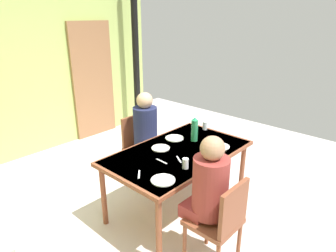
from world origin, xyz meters
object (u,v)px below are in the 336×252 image
dining_table (178,156)px  water_bottle_green_near (195,130)px  chair_far_diner (139,144)px  person_far_diner (146,127)px  person_near_diner (209,185)px  chair_near_diner (221,221)px

dining_table → water_bottle_green_near: 0.40m
chair_far_diner → person_far_diner: bearing=90.0°
dining_table → chair_far_diner: chair_far_diner is taller
chair_far_diner → person_near_diner: bearing=68.6°
person_near_diner → person_far_diner: same height
chair_near_diner → person_near_diner: 0.31m
dining_table → water_bottle_green_near: water_bottle_green_near is taller
water_bottle_green_near → chair_near_diner: bearing=-130.9°
chair_near_diner → person_near_diner: (0.00, 0.14, 0.28)m
dining_table → water_bottle_green_near: (0.34, 0.05, 0.20)m
chair_near_diner → chair_far_diner: same height
water_bottle_green_near → person_far_diner: bearing=104.5°
dining_table → chair_near_diner: 0.93m
chair_far_diner → water_bottle_green_near: bearing=102.0°
dining_table → chair_near_diner: size_ratio=1.81×
dining_table → person_far_diner: (0.18, 0.68, 0.12)m
person_near_diner → dining_table: bearing=58.9°
chair_near_diner → person_far_diner: size_ratio=1.13×
chair_far_diner → water_bottle_green_near: (0.16, -0.77, 0.36)m
dining_table → person_near_diner: person_near_diner is taller
person_near_diner → person_far_diner: bearing=66.7°
person_far_diner → chair_near_diner: bearing=68.6°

